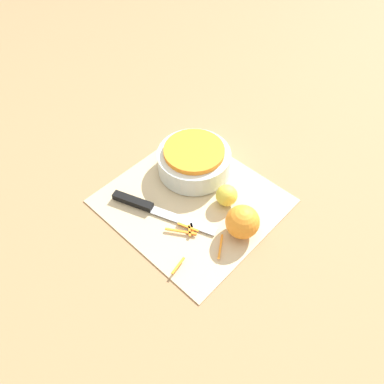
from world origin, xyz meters
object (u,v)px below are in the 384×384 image
orange_left (242,222)px  knife (145,206)px  bowl_speckled (194,160)px  lemon (227,195)px

orange_left → knife: bearing=-153.8°
bowl_speckled → lemon: bowl_speckled is taller
bowl_speckled → orange_left: (0.21, -0.07, 0.00)m
knife → lemon: (0.13, 0.15, 0.02)m
lemon → orange_left: bearing=-27.8°
knife → orange_left: size_ratio=3.35×
knife → orange_left: orange_left is taller
bowl_speckled → orange_left: 0.22m
orange_left → lemon: 0.09m
bowl_speckled → orange_left: bearing=-18.1°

